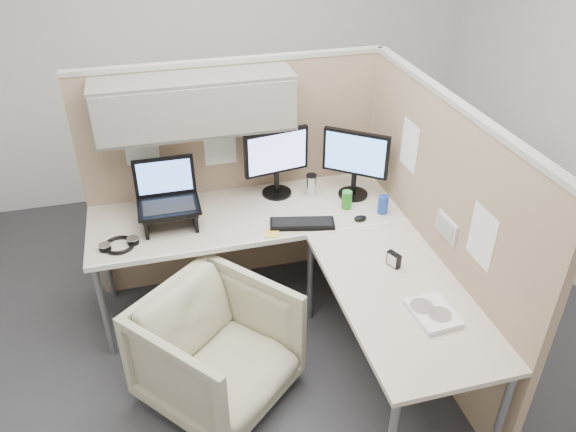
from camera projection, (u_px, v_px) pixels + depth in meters
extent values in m
plane|color=#2E2E33|center=(283.00, 350.00, 3.60)|extent=(4.50, 4.50, 0.00)
cube|color=tan|center=(236.00, 177.00, 3.88)|extent=(2.00, 0.05, 1.60)
cube|color=#A8A399|center=(230.00, 61.00, 3.44)|extent=(2.00, 0.06, 0.03)
cube|color=slate|center=(195.00, 103.00, 3.37)|extent=(1.20, 0.34, 0.34)
cube|color=gray|center=(198.00, 114.00, 3.23)|extent=(1.18, 0.01, 0.30)
plane|color=white|center=(141.00, 142.00, 3.54)|extent=(0.26, 0.00, 0.26)
plane|color=white|center=(220.00, 144.00, 3.69)|extent=(0.26, 0.00, 0.26)
cube|color=tan|center=(435.00, 236.00, 3.28)|extent=(0.05, 2.00, 1.60)
cube|color=#A8A399|center=(458.00, 103.00, 2.84)|extent=(0.06, 2.00, 0.03)
cube|color=#A8A399|center=(371.00, 160.00, 4.10)|extent=(0.06, 0.06, 1.60)
cube|color=silver|center=(448.00, 227.00, 3.07)|extent=(0.02, 0.20, 0.12)
cube|color=gray|center=(445.00, 228.00, 3.07)|extent=(0.00, 0.16, 0.09)
plane|color=white|center=(409.00, 145.00, 3.39)|extent=(0.00, 0.26, 0.26)
plane|color=white|center=(482.00, 236.00, 2.75)|extent=(0.00, 0.26, 0.26)
cube|color=beige|center=(247.00, 215.00, 3.63)|extent=(2.00, 0.68, 0.03)
cube|color=beige|center=(402.00, 295.00, 2.97)|extent=(0.68, 1.30, 0.03)
cube|color=white|center=(258.00, 244.00, 3.36)|extent=(2.00, 0.02, 0.03)
cylinder|color=gray|center=(104.00, 312.00, 3.39)|extent=(0.04, 0.04, 0.70)
cylinder|color=gray|center=(105.00, 256.00, 3.86)|extent=(0.04, 0.04, 0.70)
cylinder|color=gray|center=(500.00, 420.00, 2.74)|extent=(0.04, 0.04, 0.70)
cylinder|color=gray|center=(310.00, 277.00, 3.67)|extent=(0.04, 0.04, 0.70)
imported|color=#B3AE8E|center=(217.00, 346.00, 3.12)|extent=(1.00, 0.99, 0.75)
cylinder|color=black|center=(277.00, 193.00, 3.83)|extent=(0.20, 0.20, 0.02)
cylinder|color=black|center=(277.00, 182.00, 3.78)|extent=(0.04, 0.04, 0.15)
cube|color=black|center=(276.00, 152.00, 3.66)|extent=(0.44, 0.11, 0.30)
cube|color=#8798E9|center=(277.00, 153.00, 3.65)|extent=(0.40, 0.07, 0.26)
cylinder|color=black|center=(353.00, 194.00, 3.81)|extent=(0.20, 0.20, 0.02)
cylinder|color=black|center=(354.00, 183.00, 3.77)|extent=(0.04, 0.04, 0.15)
cube|color=black|center=(356.00, 153.00, 3.64)|extent=(0.37, 0.30, 0.30)
cube|color=#5696EB|center=(355.00, 154.00, 3.63)|extent=(0.32, 0.25, 0.26)
cube|color=black|center=(169.00, 209.00, 3.43)|extent=(0.33, 0.26, 0.02)
cube|color=black|center=(146.00, 220.00, 3.43)|extent=(0.02, 0.24, 0.13)
cube|color=black|center=(194.00, 214.00, 3.49)|extent=(0.02, 0.24, 0.13)
cube|color=black|center=(169.00, 207.00, 3.42)|extent=(0.37, 0.26, 0.02)
cube|color=black|center=(164.00, 176.00, 3.48)|extent=(0.37, 0.06, 0.24)
cube|color=#598CF2|center=(164.00, 177.00, 3.47)|extent=(0.33, 0.04, 0.19)
cube|color=black|center=(302.00, 224.00, 3.49)|extent=(0.42, 0.22, 0.02)
ellipsoid|color=black|center=(360.00, 218.00, 3.54)|extent=(0.09, 0.06, 0.03)
cylinder|color=silver|center=(311.00, 185.00, 3.78)|extent=(0.07, 0.07, 0.14)
cylinder|color=black|center=(312.00, 176.00, 3.74)|extent=(0.07, 0.07, 0.01)
cylinder|color=#1E3FA5|center=(383.00, 205.00, 3.60)|extent=(0.07, 0.07, 0.12)
cylinder|color=#268C1E|center=(347.00, 200.00, 3.65)|extent=(0.07, 0.07, 0.12)
cube|color=yellow|center=(272.00, 234.00, 3.41)|extent=(0.10, 0.10, 0.01)
cube|color=yellow|center=(196.00, 213.00, 3.62)|extent=(0.09, 0.09, 0.01)
torus|color=black|center=(119.00, 245.00, 3.30)|extent=(0.21, 0.21, 0.02)
cylinder|color=black|center=(105.00, 247.00, 3.27)|extent=(0.07, 0.07, 0.03)
cylinder|color=black|center=(133.00, 241.00, 3.33)|extent=(0.07, 0.07, 0.03)
cube|color=white|center=(433.00, 313.00, 2.80)|extent=(0.22, 0.27, 0.03)
cylinder|color=silver|center=(440.00, 314.00, 2.77)|extent=(0.12, 0.12, 0.00)
cylinder|color=silver|center=(422.00, 306.00, 2.82)|extent=(0.12, 0.12, 0.00)
cube|color=black|center=(394.00, 259.00, 3.13)|extent=(0.06, 0.09, 0.08)
cube|color=white|center=(392.00, 261.00, 3.12)|extent=(0.03, 0.06, 0.07)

